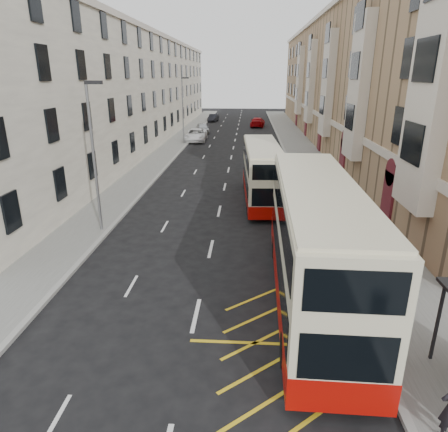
# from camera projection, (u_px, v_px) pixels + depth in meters

# --- Properties ---
(ground) EXTENTS (200.00, 200.00, 0.00)m
(ground) POSITION_uv_depth(u_px,v_px,m) (177.00, 397.00, 11.02)
(ground) COLOR black
(ground) RESTS_ON ground
(pavement_right) EXTENTS (4.00, 120.00, 0.15)m
(pavement_right) POSITION_uv_depth(u_px,v_px,m) (312.00, 166.00, 38.75)
(pavement_right) COLOR slate
(pavement_right) RESTS_ON ground
(pavement_left) EXTENTS (3.00, 120.00, 0.15)m
(pavement_left) POSITION_uv_depth(u_px,v_px,m) (154.00, 164.00, 39.64)
(pavement_left) COLOR slate
(pavement_left) RESTS_ON ground
(kerb_right) EXTENTS (0.25, 120.00, 0.15)m
(kerb_right) POSITION_uv_depth(u_px,v_px,m) (291.00, 165.00, 38.87)
(kerb_right) COLOR gray
(kerb_right) RESTS_ON ground
(kerb_left) EXTENTS (0.25, 120.00, 0.15)m
(kerb_left) POSITION_uv_depth(u_px,v_px,m) (169.00, 164.00, 39.56)
(kerb_left) COLOR gray
(kerb_left) RESTS_ON ground
(road_markings) EXTENTS (10.00, 110.00, 0.01)m
(road_markings) POSITION_uv_depth(u_px,v_px,m) (235.00, 141.00, 53.35)
(road_markings) COLOR silver
(road_markings) RESTS_ON ground
(terrace_right) EXTENTS (10.75, 79.00, 15.25)m
(terrace_right) POSITION_uv_depth(u_px,v_px,m) (353.00, 82.00, 50.33)
(terrace_right) COLOR #9F7F5C
(terrace_right) RESTS_ON ground
(terrace_left) EXTENTS (9.18, 79.00, 13.25)m
(terrace_left) POSITION_uv_depth(u_px,v_px,m) (133.00, 90.00, 52.41)
(terrace_left) COLOR white
(terrace_left) RESTS_ON ground
(guard_railing) EXTENTS (0.06, 6.56, 1.01)m
(guard_railing) POSITION_uv_depth(u_px,v_px,m) (358.00, 277.00, 15.78)
(guard_railing) COLOR #BA0102
(guard_railing) RESTS_ON pavement_right
(street_lamp_near) EXTENTS (0.93, 0.18, 8.00)m
(street_lamp_near) POSITION_uv_depth(u_px,v_px,m) (94.00, 150.00, 21.12)
(street_lamp_near) COLOR slate
(street_lamp_near) RESTS_ON pavement_left
(street_lamp_far) EXTENTS (0.93, 0.18, 8.00)m
(street_lamp_far) POSITION_uv_depth(u_px,v_px,m) (183.00, 107.00, 49.34)
(street_lamp_far) COLOR slate
(street_lamp_far) RESTS_ON pavement_left
(double_decker_front) EXTENTS (3.00, 12.03, 4.78)m
(double_decker_front) POSITION_uv_depth(u_px,v_px,m) (315.00, 244.00, 14.95)
(double_decker_front) COLOR beige
(double_decker_front) RESTS_ON ground
(double_decker_rear) EXTENTS (2.73, 10.01, 3.95)m
(double_decker_rear) POSITION_uv_depth(u_px,v_px,m) (262.00, 173.00, 27.64)
(double_decker_rear) COLOR beige
(double_decker_rear) RESTS_ON ground
(pedestrian_far) EXTENTS (1.14, 0.79, 1.80)m
(pedestrian_far) POSITION_uv_depth(u_px,v_px,m) (353.00, 258.00, 16.98)
(pedestrian_far) COLOR black
(pedestrian_far) RESTS_ON pavement_right
(white_van) EXTENTS (2.80, 5.87, 1.62)m
(white_van) POSITION_uv_depth(u_px,v_px,m) (196.00, 135.00, 53.15)
(white_van) COLOR white
(white_van) RESTS_ON ground
(car_silver) EXTENTS (2.66, 4.63, 1.48)m
(car_silver) POSITION_uv_depth(u_px,v_px,m) (203.00, 128.00, 60.58)
(car_silver) COLOR #ADB1B6
(car_silver) RESTS_ON ground
(car_dark) EXTENTS (1.91, 4.27, 1.36)m
(car_dark) POSITION_uv_depth(u_px,v_px,m) (213.00, 118.00, 75.69)
(car_dark) COLOR black
(car_dark) RESTS_ON ground
(car_red) EXTENTS (2.72, 5.60, 1.57)m
(car_red) POSITION_uv_depth(u_px,v_px,m) (258.00, 122.00, 67.94)
(car_red) COLOR #AA0206
(car_red) RESTS_ON ground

